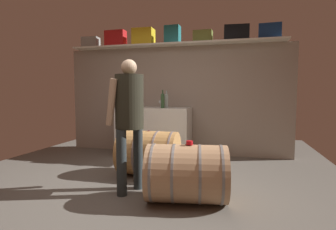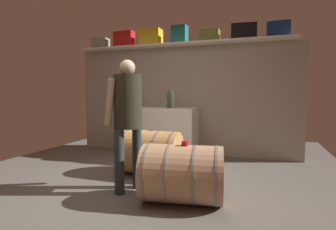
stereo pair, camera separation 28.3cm
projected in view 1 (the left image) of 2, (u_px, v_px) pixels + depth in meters
ground_plane at (145, 180)px, 3.79m from camera, size 5.75×7.98×0.02m
back_wall_panel at (174, 100)px, 5.43m from camera, size 4.55×0.10×2.14m
high_shelf_board at (173, 45)px, 5.20m from camera, size 4.18×0.40×0.03m
toolcase_grey at (91, 43)px, 5.64m from camera, size 0.36×0.23×0.22m
toolcase_red at (116, 39)px, 5.49m from camera, size 0.43×0.21×0.32m
toolcase_yellow at (143, 37)px, 5.34m from camera, size 0.42×0.29×0.32m
toolcase_teal at (173, 35)px, 5.18m from camera, size 0.30×0.23×0.34m
toolcase_olive at (203, 37)px, 5.04m from camera, size 0.36×0.23×0.22m
toolcase_black at (236, 33)px, 4.88m from camera, size 0.46×0.32×0.27m
toolcase_navy at (270, 32)px, 4.74m from camera, size 0.40×0.23×0.27m
work_cabinet at (154, 132)px, 5.22m from camera, size 1.41×0.60×0.94m
wine_bottle_green at (163, 100)px, 4.95m from camera, size 0.07×0.07×0.34m
wine_bottle_dark at (126, 101)px, 5.08m from camera, size 0.07×0.07×0.31m
wine_bottle_clear at (167, 100)px, 5.07m from camera, size 0.07×0.07×0.33m
wine_glass at (160, 102)px, 5.26m from camera, size 0.07×0.07×0.14m
red_funnel at (132, 104)px, 5.52m from camera, size 0.11×0.11×0.13m
wine_barrel_near at (187, 173)px, 2.99m from camera, size 0.98×0.77×0.66m
wine_barrel_far at (149, 153)px, 3.98m from camera, size 0.86×0.67×0.67m
tasting_cup at (190, 143)px, 2.95m from camera, size 0.07×0.07×0.04m
winemaker_pouring at (129, 112)px, 3.24m from camera, size 0.43×0.51×1.62m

